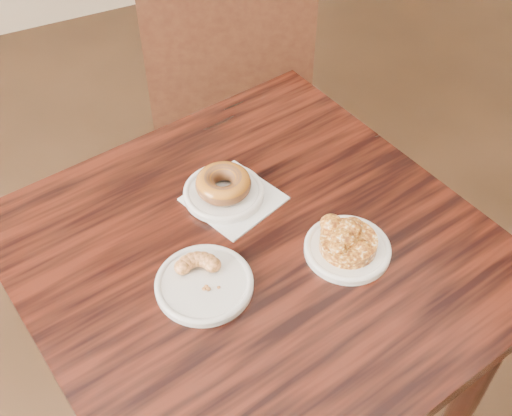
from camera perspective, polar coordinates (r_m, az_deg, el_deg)
name	(u,v)px	position (r m, az deg, el deg)	size (l,w,h in m)	color
cafe_table	(257,354)	(1.50, 0.05, -12.86)	(0.82, 0.82, 0.75)	black
chair_far	(224,84)	(2.09, -2.88, 10.95)	(0.50, 0.50, 0.90)	black
napkin	(234,199)	(1.28, -1.99, 0.81)	(0.16, 0.16, 0.00)	silver
plate_donut	(224,193)	(1.28, -2.88, 1.37)	(0.16, 0.16, 0.01)	white
plate_cruller	(204,284)	(1.14, -4.62, -6.77)	(0.17, 0.17, 0.01)	silver
plate_fritter	(347,249)	(1.20, 8.11, -3.65)	(0.16, 0.16, 0.01)	white
glazed_donut	(223,184)	(1.26, -2.92, 2.18)	(0.11, 0.11, 0.04)	brown
apple_fritter	(349,241)	(1.18, 8.23, -2.92)	(0.15, 0.15, 0.03)	#4B1D08
cruller_fragment	(204,277)	(1.12, -4.68, -6.17)	(0.10, 0.10, 0.03)	brown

